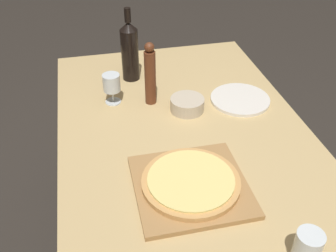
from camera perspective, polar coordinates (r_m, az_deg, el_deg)
The scene contains 9 objects.
dining_table at distance 1.46m, azimuth 3.62°, elevation -6.42°, with size 0.95×1.71×0.78m.
cutting_board at distance 1.27m, azimuth 3.30°, elevation -8.67°, with size 0.36×0.35×0.02m.
pizza at distance 1.25m, azimuth 3.34°, elevation -8.01°, with size 0.31×0.31×0.02m.
wine_bottle at distance 1.78m, azimuth -5.58°, elevation 10.87°, with size 0.08×0.08×0.33m.
pepper_mill at distance 1.60m, azimuth -2.61°, elevation 7.43°, with size 0.05×0.05×0.27m.
wine_glass at distance 1.63m, azimuth -8.19°, elevation 6.08°, with size 0.07×0.07×0.13m.
small_bowl at distance 1.60m, azimuth 2.81°, elevation 3.15°, with size 0.14×0.14×0.05m.
drinking_tumbler at distance 1.11m, azimuth 19.54°, elevation -16.37°, with size 0.07×0.07×0.11m.
dinner_plate at distance 1.70m, azimuth 10.41°, elevation 3.83°, with size 0.25×0.25×0.01m.
Camera 1 is at (-0.32, -1.02, 1.68)m, focal length 42.00 mm.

